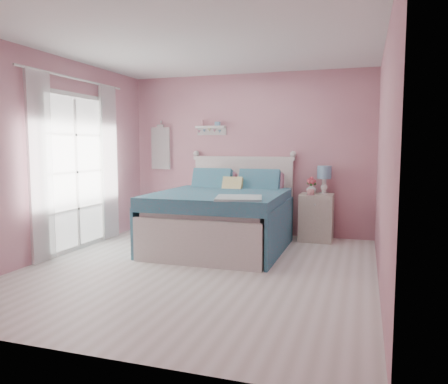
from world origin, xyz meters
The scene contains 13 objects.
floor centered at (0.00, 0.00, 0.00)m, with size 4.50×4.50×0.00m, color silver.
room_shell centered at (0.00, 0.00, 1.58)m, with size 4.50×4.50×4.50m.
bed centered at (-0.08, 1.15, 0.42)m, with size 1.74×2.20×1.27m.
nightstand centered at (1.14, 1.99, 0.36)m, with size 0.49×0.49×0.71m.
table_lamp centered at (1.24, 2.08, 1.01)m, with size 0.21×0.21×0.43m.
vase centered at (1.05, 2.04, 0.79)m, with size 0.15×0.15×0.16m, color white.
teacup centered at (1.07, 1.83, 0.76)m, with size 0.11×0.11×0.08m, color pink.
roses centered at (1.05, 2.03, 0.91)m, with size 0.14×0.11×0.12m.
wall_shelf centered at (-0.63, 2.19, 1.73)m, with size 0.50×0.15×0.25m.
hanging_dress centered at (-1.55, 2.18, 1.40)m, with size 0.34×0.03×0.72m, color white.
french_door centered at (-1.97, 0.40, 1.07)m, with size 0.04×1.32×2.16m.
curtain_near centered at (-1.92, -0.34, 1.18)m, with size 0.04×0.40×2.32m, color white.
curtain_far centered at (-1.92, 1.14, 1.18)m, with size 0.04×0.40×2.32m, color white.
Camera 1 is at (1.83, -4.69, 1.44)m, focal length 35.00 mm.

